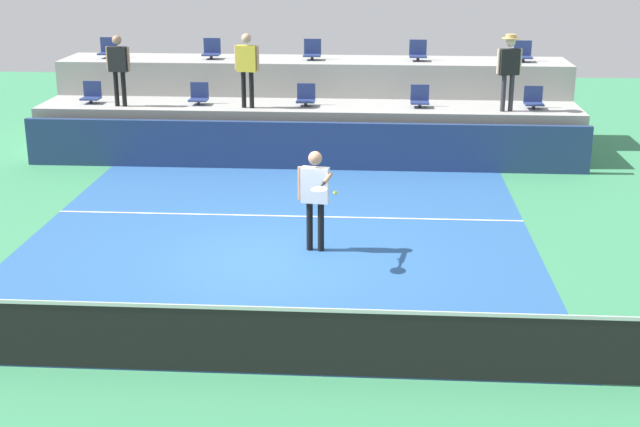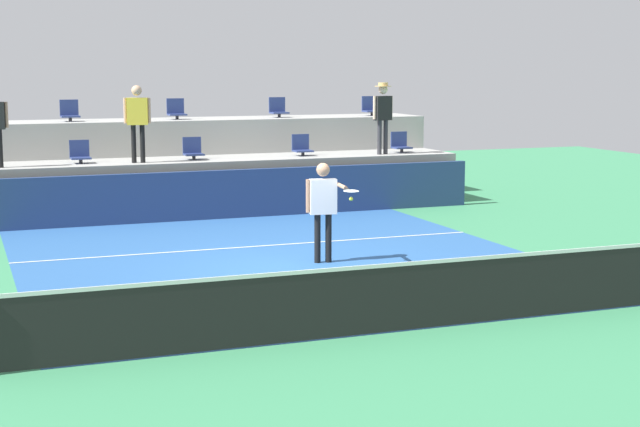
{
  "view_description": "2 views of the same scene",
  "coord_description": "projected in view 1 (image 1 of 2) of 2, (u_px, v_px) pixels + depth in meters",
  "views": [
    {
      "loc": [
        1.72,
        -13.84,
        5.27
      ],
      "look_at": [
        0.86,
        -1.05,
        1.18
      ],
      "focal_mm": 49.88,
      "sensor_mm": 36.0,
      "label": 1
    },
    {
      "loc": [
        -5.28,
        -14.96,
        3.4
      ],
      "look_at": [
        -0.17,
        -1.53,
        1.21
      ],
      "focal_mm": 54.11,
      "sensor_mm": 36.0,
      "label": 2
    }
  ],
  "objects": [
    {
      "name": "stadium_chair_lower_far_right",
      "position": [
        533.0,
        99.0,
        20.95
      ],
      "size": [
        0.44,
        0.4,
        0.52
      ],
      "color": "#2D2D33",
      "rests_on": "seating_tier_lower"
    },
    {
      "name": "stadium_chair_lower_left",
      "position": [
        199.0,
        95.0,
        21.47
      ],
      "size": [
        0.44,
        0.4,
        0.52
      ],
      "color": "#2D2D33",
      "rests_on": "seating_tier_lower"
    },
    {
      "name": "tennis_net",
      "position": [
        234.0,
        337.0,
        10.91
      ],
      "size": [
        10.48,
        0.08,
        1.07
      ],
      "color": "black",
      "rests_on": "ground_plane"
    },
    {
      "name": "stadium_chair_lower_far_left",
      "position": [
        92.0,
        94.0,
        21.64
      ],
      "size": [
        0.44,
        0.4,
        0.52
      ],
      "color": "#2D2D33",
      "rests_on": "seating_tier_lower"
    },
    {
      "name": "sponsor_backboard",
      "position": [
        304.0,
        146.0,
        20.4
      ],
      "size": [
        13.0,
        0.16,
        1.1
      ],
      "primitive_type": "cube",
      "color": "navy",
      "rests_on": "ground_plane"
    },
    {
      "name": "tennis_player",
      "position": [
        315.0,
        191.0,
        14.97
      ],
      "size": [
        0.61,
        1.27,
        1.76
      ],
      "color": "black",
      "rests_on": "ground_plane"
    },
    {
      "name": "stadium_chair_upper_far_left",
      "position": [
        108.0,
        49.0,
        23.09
      ],
      "size": [
        0.44,
        0.4,
        0.52
      ],
      "color": "#2D2D33",
      "rests_on": "seating_tier_upper"
    },
    {
      "name": "spectator_in_grey",
      "position": [
        247.0,
        63.0,
        20.76
      ],
      "size": [
        0.61,
        0.27,
        1.75
      ],
      "color": "black",
      "rests_on": "seating_tier_lower"
    },
    {
      "name": "seating_tier_upper",
      "position": [
        314.0,
        100.0,
        23.2
      ],
      "size": [
        13.0,
        1.8,
        2.1
      ],
      "primitive_type": "cube",
      "color": "#9E9E99",
      "rests_on": "ground_plane"
    },
    {
      "name": "stadium_chair_upper_right",
      "position": [
        418.0,
        52.0,
        22.58
      ],
      "size": [
        0.44,
        0.4,
        0.52
      ],
      "color": "#2D2D33",
      "rests_on": "seating_tier_upper"
    },
    {
      "name": "seating_tier_lower",
      "position": [
        308.0,
        130.0,
        21.62
      ],
      "size": [
        13.0,
        1.8,
        1.25
      ],
      "primitive_type": "cube",
      "color": "#9E9E99",
      "rests_on": "ground_plane"
    },
    {
      "name": "stadium_chair_upper_center",
      "position": [
        312.0,
        51.0,
        22.75
      ],
      "size": [
        0.44,
        0.4,
        0.52
      ],
      "color": "#2D2D33",
      "rests_on": "seating_tier_upper"
    },
    {
      "name": "spectator_in_white",
      "position": [
        118.0,
        64.0,
        20.98
      ],
      "size": [
        0.59,
        0.25,
        1.68
      ],
      "color": "black",
      "rests_on": "seating_tier_lower"
    },
    {
      "name": "ground_plane",
      "position": [
        273.0,
        260.0,
        14.87
      ],
      "size": [
        40.0,
        40.0,
        0.0
      ],
      "primitive_type": "plane",
      "color": "#388456"
    },
    {
      "name": "tennis_ball",
      "position": [
        335.0,
        193.0,
        14.58
      ],
      "size": [
        0.07,
        0.07,
        0.07
      ],
      "color": "#CCE033"
    },
    {
      "name": "stadium_chair_lower_center",
      "position": [
        306.0,
        97.0,
        21.3
      ],
      "size": [
        0.44,
        0.4,
        0.52
      ],
      "color": "#2D2D33",
      "rests_on": "seating_tier_lower"
    },
    {
      "name": "spectator_with_hat",
      "position": [
        509.0,
        64.0,
        20.36
      ],
      "size": [
        0.6,
        0.5,
        1.77
      ],
      "color": "#2D2D33",
      "rests_on": "seating_tier_lower"
    },
    {
      "name": "stadium_chair_lower_right",
      "position": [
        420.0,
        98.0,
        21.12
      ],
      "size": [
        0.44,
        0.4,
        0.52
      ],
      "color": "#2D2D33",
      "rests_on": "seating_tier_lower"
    },
    {
      "name": "stadium_chair_upper_far_right",
      "position": [
        523.0,
        53.0,
        22.41
      ],
      "size": [
        0.44,
        0.4,
        0.52
      ],
      "color": "#2D2D33",
      "rests_on": "seating_tier_upper"
    },
    {
      "name": "court_inner_paint",
      "position": [
        280.0,
        240.0,
        15.82
      ],
      "size": [
        9.0,
        10.0,
        0.01
      ],
      "primitive_type": "cube",
      "color": "#285693",
      "rests_on": "ground_plane"
    },
    {
      "name": "court_service_line",
      "position": [
        288.0,
        216.0,
        17.15
      ],
      "size": [
        9.0,
        0.06,
        0.0
      ],
      "primitive_type": "cube",
      "color": "white",
      "rests_on": "ground_plane"
    },
    {
      "name": "stadium_chair_upper_left",
      "position": [
        212.0,
        50.0,
        22.92
      ],
      "size": [
        0.44,
        0.4,
        0.52
      ],
      "color": "#2D2D33",
      "rests_on": "seating_tier_upper"
    }
  ]
}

